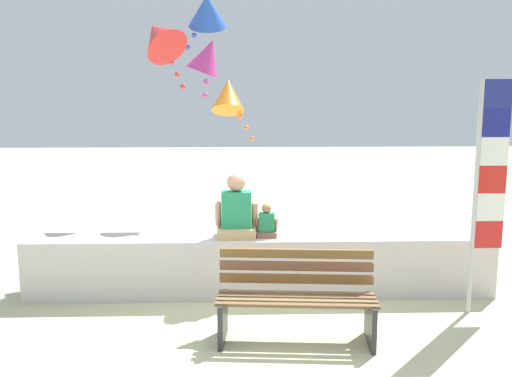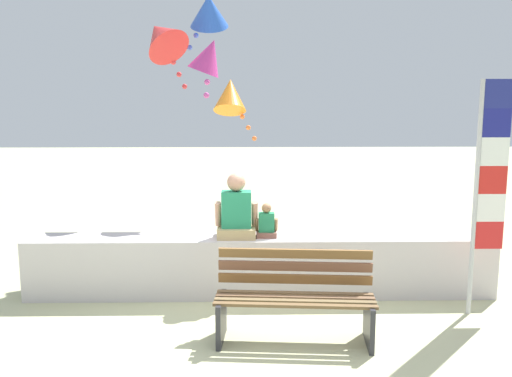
# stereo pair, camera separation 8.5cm
# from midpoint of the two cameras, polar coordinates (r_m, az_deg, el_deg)

# --- Properties ---
(ground_plane) EXTENTS (40.00, 40.00, 0.00)m
(ground_plane) POSITION_cam_midpoint_polar(r_m,az_deg,el_deg) (6.39, 0.41, -13.42)
(ground_plane) COLOR #BFBF91
(seawall_ledge) EXTENTS (5.72, 0.53, 0.74)m
(seawall_ledge) POSITION_cam_midpoint_polar(r_m,az_deg,el_deg) (7.21, 0.11, -7.61)
(seawall_ledge) COLOR beige
(seawall_ledge) RESTS_ON ground
(park_bench) EXTENTS (1.64, 0.73, 0.88)m
(park_bench) POSITION_cam_midpoint_polar(r_m,az_deg,el_deg) (5.96, 3.58, -10.88)
(park_bench) COLOR brown
(park_bench) RESTS_ON ground
(person_adult) EXTENTS (0.52, 0.38, 0.79)m
(person_adult) POSITION_cam_midpoint_polar(r_m,az_deg,el_deg) (7.02, -2.29, -2.37)
(person_adult) COLOR tan
(person_adult) RESTS_ON seawall_ledge
(person_child) EXTENTS (0.27, 0.20, 0.42)m
(person_child) POSITION_cam_midpoint_polar(r_m,az_deg,el_deg) (7.06, 0.69, -3.50)
(person_child) COLOR brown
(person_child) RESTS_ON seawall_ledge
(flag_banner) EXTENTS (0.36, 0.05, 2.63)m
(flag_banner) POSITION_cam_midpoint_polar(r_m,az_deg,el_deg) (6.83, 21.38, 0.82)
(flag_banner) COLOR #B7B7BC
(flag_banner) RESTS_ON ground
(kite_red) EXTENTS (1.02, 1.03, 1.17)m
(kite_red) POSITION_cam_midpoint_polar(r_m,az_deg,el_deg) (8.90, -9.74, 14.52)
(kite_red) COLOR red
(kite_magenta) EXTENTS (0.63, 0.59, 0.88)m
(kite_magenta) POSITION_cam_midpoint_polar(r_m,az_deg,el_deg) (8.30, -5.13, 12.85)
(kite_magenta) COLOR #DB3D9E
(kite_orange) EXTENTS (0.73, 0.74, 1.12)m
(kite_orange) POSITION_cam_midpoint_polar(r_m,az_deg,el_deg) (9.66, -3.01, 9.18)
(kite_orange) COLOR orange
(kite_blue) EXTENTS (0.64, 0.74, 0.92)m
(kite_blue) POSITION_cam_midpoint_polar(r_m,az_deg,el_deg) (9.15, -5.14, 17.03)
(kite_blue) COLOR blue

